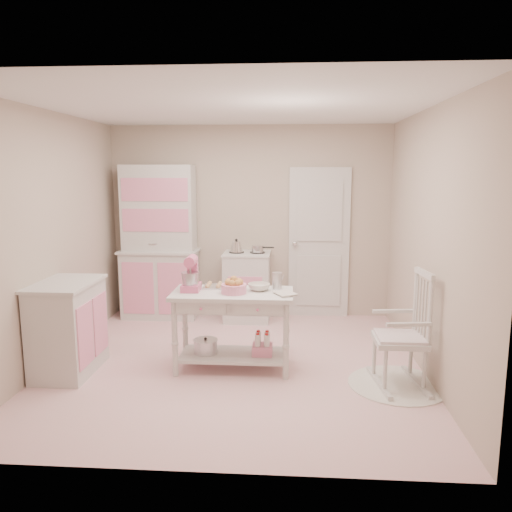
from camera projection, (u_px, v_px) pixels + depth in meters
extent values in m
plane|color=pink|center=(235.00, 364.00, 5.20)|extent=(3.80, 3.80, 0.00)
cube|color=white|center=(233.00, 106.00, 4.76)|extent=(3.80, 3.80, 0.04)
cube|color=#BBA998|center=(250.00, 222.00, 6.85)|extent=(3.80, 0.04, 2.60)
cube|color=#BBA998|center=(200.00, 283.00, 3.11)|extent=(3.80, 0.04, 2.60)
cube|color=#BBA998|center=(50.00, 239.00, 5.11)|extent=(0.04, 3.80, 2.60)
cube|color=#BBA998|center=(428.00, 243.00, 4.85)|extent=(0.04, 3.80, 2.60)
cube|color=silver|center=(319.00, 243.00, 6.80)|extent=(0.82, 0.05, 2.04)
cube|color=silver|center=(159.00, 242.00, 6.74)|extent=(1.06, 0.50, 2.08)
cube|color=silver|center=(247.00, 286.00, 6.71)|extent=(0.62, 0.57, 0.92)
cube|color=silver|center=(68.00, 327.00, 4.93)|extent=(0.54, 0.84, 0.92)
cylinder|color=white|center=(397.00, 384.00, 4.69)|extent=(0.92, 0.92, 0.01)
cube|color=silver|center=(400.00, 329.00, 4.60)|extent=(0.57, 0.77, 1.10)
cube|color=silver|center=(233.00, 330.00, 5.04)|extent=(1.20, 0.60, 0.80)
cube|color=#DE5D8C|center=(191.00, 274.00, 4.99)|extent=(0.21, 0.28, 0.34)
cube|color=silver|center=(220.00, 287.00, 5.15)|extent=(0.34, 0.24, 0.02)
cylinder|color=pink|center=(234.00, 289.00, 4.91)|extent=(0.25, 0.25, 0.09)
imported|color=beige|center=(259.00, 287.00, 5.02)|extent=(0.22, 0.22, 0.07)
cylinder|color=silver|center=(277.00, 281.00, 5.08)|extent=(0.10, 0.10, 0.17)
imported|color=beige|center=(277.00, 294.00, 4.82)|extent=(0.26, 0.28, 0.02)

